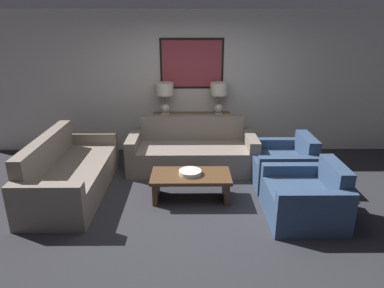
% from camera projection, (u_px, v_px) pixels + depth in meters
% --- Properties ---
extents(ground_plane, '(20.00, 20.00, 0.00)m').
position_uv_depth(ground_plane, '(193.00, 209.00, 4.70)').
color(ground_plane, '#28282D').
extents(back_wall, '(8.25, 0.12, 2.65)m').
position_uv_depth(back_wall, '(192.00, 83.00, 6.51)').
color(back_wall, beige).
rests_on(back_wall, ground_plane).
extents(console_table, '(1.47, 0.38, 0.79)m').
position_uv_depth(console_table, '(192.00, 134.00, 6.57)').
color(console_table, brown).
rests_on(console_table, ground_plane).
extents(table_lamp_left, '(0.33, 0.33, 0.59)m').
position_uv_depth(table_lamp_left, '(165.00, 92.00, 6.29)').
color(table_lamp_left, silver).
rests_on(table_lamp_left, console_table).
extents(table_lamp_right, '(0.33, 0.33, 0.59)m').
position_uv_depth(table_lamp_right, '(219.00, 92.00, 6.30)').
color(table_lamp_right, silver).
rests_on(table_lamp_right, console_table).
extents(couch_by_back_wall, '(2.18, 0.91, 0.87)m').
position_uv_depth(couch_by_back_wall, '(192.00, 152.00, 5.96)').
color(couch_by_back_wall, slate).
rests_on(couch_by_back_wall, ground_plane).
extents(couch_by_side, '(0.91, 2.18, 0.87)m').
position_uv_depth(couch_by_side, '(70.00, 174.00, 5.10)').
color(couch_by_side, slate).
rests_on(couch_by_side, ground_plane).
extents(coffee_table, '(1.14, 0.58, 0.38)m').
position_uv_depth(coffee_table, '(191.00, 181.00, 4.91)').
color(coffee_table, '#4C331E').
rests_on(coffee_table, ground_plane).
extents(decorative_bowl, '(0.32, 0.32, 0.06)m').
position_uv_depth(decorative_bowl, '(190.00, 172.00, 4.87)').
color(decorative_bowl, beige).
rests_on(decorative_bowl, coffee_table).
extents(armchair_near_back_wall, '(0.92, 0.97, 0.77)m').
position_uv_depth(armchair_near_back_wall, '(284.00, 166.00, 5.43)').
color(armchair_near_back_wall, navy).
rests_on(armchair_near_back_wall, ground_plane).
extents(armchair_near_camera, '(0.92, 0.97, 0.77)m').
position_uv_depth(armchair_near_camera, '(306.00, 199.00, 4.41)').
color(armchair_near_camera, navy).
rests_on(armchair_near_camera, ground_plane).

